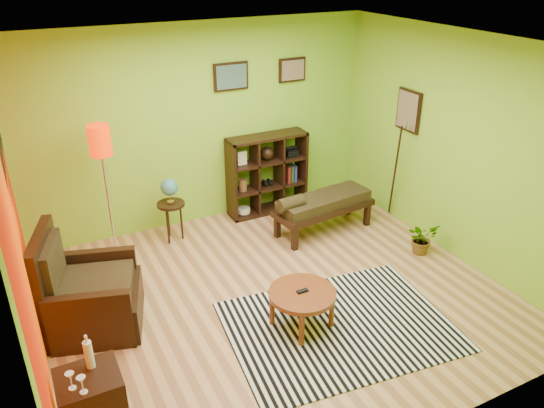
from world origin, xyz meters
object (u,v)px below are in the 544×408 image
side_cabinet (92,404)px  bench (322,204)px  coffee_table (302,297)px  globe_table (170,194)px  potted_plant (421,241)px  cube_shelf (268,174)px  floor_lamp (101,153)px  armchair (87,298)px

side_cabinet → bench: bearing=31.0°
coffee_table → globe_table: 2.51m
side_cabinet → potted_plant: side_cabinet is taller
side_cabinet → globe_table: bearing=61.1°
coffee_table → potted_plant: size_ratio=1.65×
coffee_table → bench: bearing=52.7°
globe_table → potted_plant: (2.79, -1.81, -0.52)m
cube_shelf → globe_table: bearing=-172.1°
bench → potted_plant: 1.42m
floor_lamp → globe_table: size_ratio=1.99×
coffee_table → floor_lamp: 2.87m
floor_lamp → cube_shelf: (2.38, 0.40, -0.86)m
armchair → potted_plant: armchair is taller
floor_lamp → bench: bearing=-11.2°
coffee_table → floor_lamp: size_ratio=0.39×
coffee_table → side_cabinet: bearing=-169.5°
coffee_table → cube_shelf: cube_shelf is taller
globe_table → side_cabinet: bearing=-118.9°
bench → potted_plant: (0.87, -1.08, -0.26)m
globe_table → coffee_table: bearing=-75.0°
side_cabinet → globe_table: globe_table is taller
bench → floor_lamp: bearing=168.8°
side_cabinet → globe_table: (1.55, 2.81, 0.39)m
globe_table → floor_lamp: bearing=-167.4°
side_cabinet → floor_lamp: 2.96m
side_cabinet → cube_shelf: cube_shelf is taller
armchair → bench: armchair is taller
armchair → side_cabinet: bearing=-98.2°
side_cabinet → cube_shelf: bearing=44.2°
floor_lamp → cube_shelf: bearing=9.5°
cube_shelf → floor_lamp: bearing=-170.5°
bench → potted_plant: size_ratio=3.52×
armchair → globe_table: bearing=45.5°
armchair → globe_table: 1.95m
cube_shelf → potted_plant: size_ratio=2.82×
armchair → coffee_table: bearing=-27.6°
cube_shelf → potted_plant: bearing=-58.7°
bench → cube_shelf: bearing=110.7°
potted_plant → side_cabinet: bearing=-167.0°
side_cabinet → floor_lamp: size_ratio=0.50×
armchair → potted_plant: bearing=-6.1°
floor_lamp → cube_shelf: 2.56m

